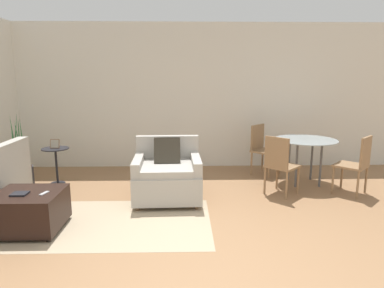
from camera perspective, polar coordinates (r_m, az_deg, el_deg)
name	(u,v)px	position (r m, az deg, el deg)	size (l,w,h in m)	color
ground_plane	(206,266)	(3.42, 2.31, -19.64)	(20.00, 20.00, 0.00)	#936B47
wall_back	(194,97)	(6.66, 0.34, 7.91)	(12.00, 0.06, 2.75)	silver
area_rug	(101,223)	(4.42, -14.88, -12.55)	(2.66, 1.48, 0.01)	tan
armchair	(167,176)	(4.96, -4.12, -5.27)	(0.97, 0.94, 0.90)	#B2ADA3
ottoman	(29,210)	(4.43, -25.53, -9.88)	(0.74, 0.70, 0.45)	black
book_stack	(20,194)	(4.33, -26.79, -7.42)	(0.17, 0.15, 0.02)	black
tv_remote_primary	(44,193)	(4.25, -23.40, -7.53)	(0.08, 0.14, 0.01)	#B7B7BC
potted_plant	(20,170)	(6.25, -26.75, -3.88)	(0.41, 0.41, 1.20)	#333338
side_table	(56,159)	(6.04, -21.72, -2.33)	(0.43, 0.43, 0.61)	black
picture_frame	(55,144)	(5.99, -21.89, 0.04)	(0.15, 0.06, 0.15)	#8C6647
dining_table	(305,145)	(5.91, 18.38, -0.17)	(1.01, 1.01, 0.75)	#99A8AD
dining_chair_near_left	(280,162)	(5.22, 14.40, -2.89)	(0.59, 0.59, 0.90)	#93704C
dining_chair_near_right	(357,161)	(5.65, 25.85, -2.61)	(0.59, 0.59, 0.90)	#93704C
dining_chair_far_left	(262,146)	(6.32, 11.57, -0.34)	(0.59, 0.59, 0.90)	#93704C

